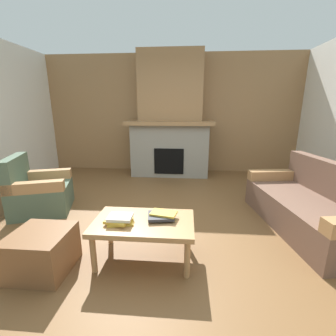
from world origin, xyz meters
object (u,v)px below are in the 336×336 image
object	(u,v)px
fireplace	(170,124)
armchair	(39,192)
ottoman	(42,252)
couch	(311,207)
coffee_table	(144,226)

from	to	relation	value
fireplace	armchair	bearing A→B (deg)	-129.64
armchair	ottoman	distance (m)	1.52
couch	fireplace	bearing A→B (deg)	129.49
couch	ottoman	bearing A→B (deg)	-160.43
couch	coffee_table	bearing A→B (deg)	-158.49
coffee_table	ottoman	world-z (taller)	coffee_table
armchair	coffee_table	size ratio (longest dim) A/B	0.96
coffee_table	ottoman	bearing A→B (deg)	-164.75
fireplace	ottoman	xyz separation A→B (m)	(-0.97, -3.45, -0.96)
fireplace	couch	size ratio (longest dim) A/B	1.41
couch	ottoman	distance (m)	3.13
armchair	coffee_table	xyz separation A→B (m)	(1.78, -1.01, 0.08)
fireplace	armchair	world-z (taller)	fireplace
couch	armchair	size ratio (longest dim) A/B	1.98
armchair	ottoman	bearing A→B (deg)	-56.17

